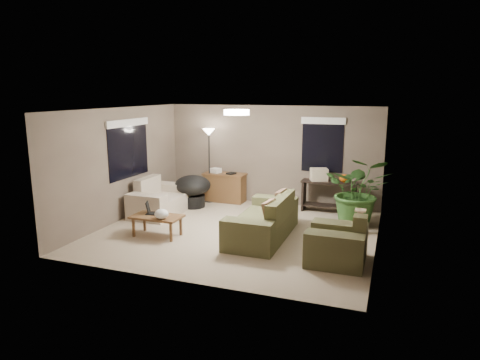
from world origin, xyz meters
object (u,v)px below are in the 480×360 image
(loveseat, at_px, (159,201))
(floor_lamp, at_px, (209,141))
(armchair, at_px, (338,245))
(coffee_table, at_px, (157,219))
(console_table, at_px, (329,194))
(houseplant, at_px, (358,199))
(papasan_chair, at_px, (193,189))
(cat_scratching_post, at_px, (360,223))
(main_sofa, at_px, (265,223))
(desk, at_px, (225,187))

(loveseat, distance_m, floor_lamp, 2.04)
(floor_lamp, bearing_deg, armchair, -38.98)
(armchair, height_order, coffee_table, armchair)
(console_table, bearing_deg, floor_lamp, -178.77)
(floor_lamp, xyz_separation_m, houseplant, (3.83, -0.74, -1.01))
(papasan_chair, distance_m, cat_scratching_post, 4.17)
(main_sofa, distance_m, houseplant, 2.23)
(loveseat, height_order, cat_scratching_post, loveseat)
(loveseat, distance_m, desk, 1.88)
(papasan_chair, distance_m, floor_lamp, 1.31)
(coffee_table, xyz_separation_m, desk, (0.24, 3.01, 0.02))
(loveseat, relative_size, papasan_chair, 1.68)
(desk, relative_size, console_table, 0.85)
(armchair, bearing_deg, cat_scratching_post, 82.13)
(console_table, bearing_deg, desk, 178.40)
(armchair, relative_size, floor_lamp, 0.52)
(loveseat, relative_size, armchair, 1.60)
(papasan_chair, bearing_deg, loveseat, -120.80)
(coffee_table, relative_size, houseplant, 0.67)
(houseplant, bearing_deg, papasan_chair, 178.34)
(loveseat, relative_size, desk, 1.45)
(main_sofa, distance_m, papasan_chair, 2.84)
(coffee_table, height_order, papasan_chair, papasan_chair)
(main_sofa, relative_size, houseplant, 1.46)
(main_sofa, distance_m, console_table, 2.45)
(loveseat, xyz_separation_m, floor_lamp, (0.66, 1.43, 1.30))
(main_sofa, height_order, desk, main_sofa)
(coffee_table, bearing_deg, desk, 85.42)
(console_table, relative_size, cat_scratching_post, 2.60)
(floor_lamp, relative_size, houseplant, 1.27)
(console_table, bearing_deg, cat_scratching_post, -58.57)
(papasan_chair, bearing_deg, desk, 54.23)
(houseplant, bearing_deg, cat_scratching_post, -80.32)
(desk, xyz_separation_m, console_table, (2.71, -0.08, 0.06))
(console_table, bearing_deg, papasan_chair, -168.02)
(desk, bearing_deg, houseplant, -14.36)
(main_sofa, relative_size, cat_scratching_post, 4.40)
(loveseat, height_order, console_table, loveseat)
(coffee_table, distance_m, cat_scratching_post, 4.10)
(coffee_table, distance_m, console_table, 4.16)
(loveseat, relative_size, cat_scratching_post, 3.20)
(desk, relative_size, cat_scratching_post, 2.20)
(main_sofa, distance_m, coffee_table, 2.15)
(coffee_table, bearing_deg, floor_lamp, 92.61)
(coffee_table, xyz_separation_m, houseplant, (3.69, 2.13, 0.23))
(console_table, relative_size, floor_lamp, 0.68)
(cat_scratching_post, bearing_deg, main_sofa, -153.09)
(armchair, distance_m, floor_lamp, 4.92)
(loveseat, xyz_separation_m, console_table, (3.74, 1.50, 0.14))
(main_sofa, xyz_separation_m, floor_lamp, (-2.17, 2.20, 1.30))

